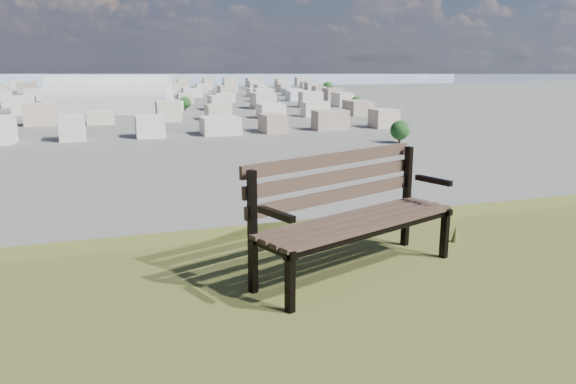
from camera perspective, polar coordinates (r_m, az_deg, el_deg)
name	(u,v)px	position (r m, az deg, el deg)	size (l,w,h in m)	color
park_bench	(350,207)	(5.00, 6.29, -1.56)	(2.09, 1.31, 1.05)	#483329
arena	(111,101)	(301.78, -17.55, 8.81)	(63.99, 39.41, 25.15)	silver
city_blocks	(104,95)	(396.73, -18.15, 9.38)	(395.00, 361.00, 7.00)	beige
city_trees	(53,102)	(322.35, -22.81, 8.46)	(406.52, 387.20, 9.98)	#34271A
bay_water	(102,77)	(901.99, -18.35, 11.04)	(2400.00, 700.00, 0.12)	#97ADC0
far_hills	(73,59)	(1405.79, -21.04, 12.48)	(2050.00, 340.00, 60.00)	#8A9AAB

